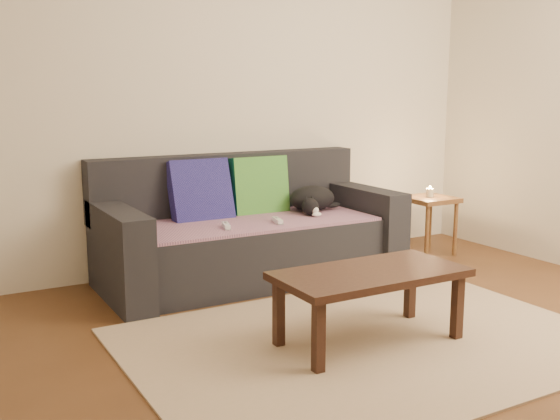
% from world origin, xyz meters
% --- Properties ---
extents(ground, '(4.50, 4.50, 0.00)m').
position_xyz_m(ground, '(0.00, 0.00, 0.00)').
color(ground, brown).
rests_on(ground, ground).
extents(back_wall, '(4.50, 0.04, 2.60)m').
position_xyz_m(back_wall, '(0.00, 2.00, 1.30)').
color(back_wall, beige).
rests_on(back_wall, ground).
extents(sofa, '(2.10, 0.94, 0.87)m').
position_xyz_m(sofa, '(0.00, 1.57, 0.31)').
color(sofa, '#232328').
rests_on(sofa, ground).
extents(throw_blanket, '(1.66, 0.74, 0.02)m').
position_xyz_m(throw_blanket, '(0.00, 1.48, 0.43)').
color(throw_blanket, '#4A2D55').
rests_on(throw_blanket, sofa).
extents(cushion_navy, '(0.44, 0.24, 0.45)m').
position_xyz_m(cushion_navy, '(-0.29, 1.74, 0.63)').
color(cushion_navy, '#151355').
rests_on(cushion_navy, throw_blanket).
extents(cushion_green, '(0.44, 0.16, 0.45)m').
position_xyz_m(cushion_green, '(0.18, 1.74, 0.63)').
color(cushion_green, '#0C5339').
rests_on(cushion_green, throw_blanket).
extents(cat, '(0.45, 0.42, 0.19)m').
position_xyz_m(cat, '(0.53, 1.57, 0.53)').
color(cat, black).
rests_on(cat, throw_blanket).
extents(wii_remote_a, '(0.08, 0.15, 0.03)m').
position_xyz_m(wii_remote_a, '(-0.28, 1.33, 0.46)').
color(wii_remote_a, white).
rests_on(wii_remote_a, throw_blanket).
extents(wii_remote_b, '(0.07, 0.15, 0.03)m').
position_xyz_m(wii_remote_b, '(0.09, 1.31, 0.46)').
color(wii_remote_b, white).
rests_on(wii_remote_b, throw_blanket).
extents(side_table, '(0.38, 0.38, 0.47)m').
position_xyz_m(side_table, '(1.61, 1.48, 0.39)').
color(side_table, brown).
rests_on(side_table, ground).
extents(candle, '(0.06, 0.06, 0.09)m').
position_xyz_m(candle, '(1.61, 1.48, 0.51)').
color(candle, beige).
rests_on(candle, side_table).
extents(rug, '(2.50, 1.80, 0.01)m').
position_xyz_m(rug, '(0.00, 0.15, 0.01)').
color(rug, tan).
rests_on(rug, ground).
extents(coffee_table, '(1.01, 0.50, 0.40)m').
position_xyz_m(coffee_table, '(-0.01, 0.14, 0.35)').
color(coffee_table, '#331D13').
rests_on(coffee_table, rug).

